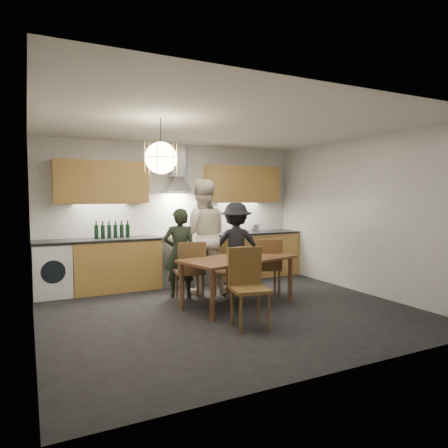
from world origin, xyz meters
name	(u,v)px	position (x,y,z in m)	size (l,w,h in m)	color
ground	(228,310)	(0.00, 0.00, 0.00)	(5.00, 5.00, 0.00)	black
room_shell	(228,190)	(0.00, 0.00, 1.71)	(5.02, 4.52, 2.61)	white
counter_run	(182,259)	(0.02, 1.95, 0.45)	(5.00, 0.62, 0.90)	tan
range_stove	(181,260)	(0.00, 1.94, 0.44)	(0.90, 0.60, 0.92)	silver
wall_fixtures	(178,183)	(0.00, 2.07, 1.87)	(4.30, 0.54, 1.10)	tan
pendant_lamp	(161,158)	(-1.00, -0.10, 2.10)	(0.43, 0.43, 0.70)	black
dining_table	(238,263)	(0.24, 0.15, 0.63)	(1.85, 1.24, 0.72)	brown
chair_back_left	(191,268)	(-0.33, 0.61, 0.54)	(0.48, 0.48, 0.94)	brown
chair_back_mid	(232,268)	(0.36, 0.60, 0.47)	(0.45, 0.45, 0.82)	brown
chair_back_right	(268,264)	(0.92, 0.41, 0.53)	(0.55, 0.55, 0.93)	brown
chair_front	(248,281)	(-0.08, -0.70, 0.56)	(0.51, 0.51, 0.97)	brown
person_left	(180,253)	(-0.35, 1.02, 0.71)	(0.52, 0.34, 1.43)	black
person_mid	(202,236)	(0.07, 1.12, 0.95)	(0.92, 0.72, 1.90)	beige
person_right	(236,245)	(0.75, 1.17, 0.75)	(0.97, 0.56, 1.51)	black
mixing_bowl	(237,231)	(1.14, 1.88, 0.94)	(0.32, 0.32, 0.08)	#BBBBBF
stock_pot	(255,228)	(1.58, 1.93, 0.97)	(0.21, 0.21, 0.14)	#B2B2B5
wine_bottles	(112,230)	(-1.23, 1.97, 1.05)	(0.60, 0.07, 0.30)	black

